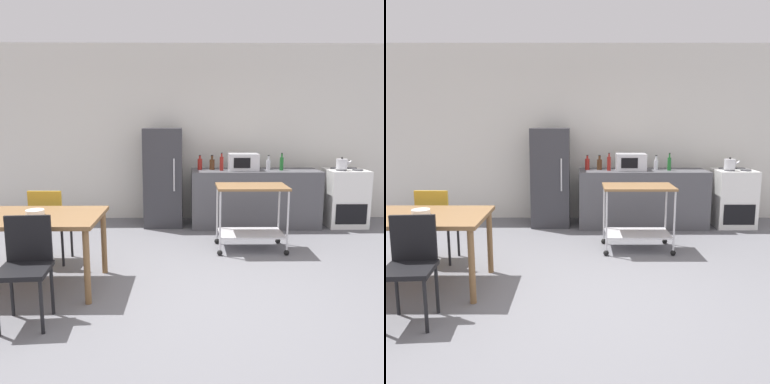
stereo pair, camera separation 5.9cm
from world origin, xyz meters
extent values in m
plane|color=slate|center=(0.00, 0.00, 0.00)|extent=(12.00, 12.00, 0.00)
cube|color=silver|center=(0.00, 3.20, 1.45)|extent=(8.40, 0.12, 2.90)
cube|color=#4C4C51|center=(0.90, 2.60, 0.45)|extent=(2.00, 0.64, 0.90)
cube|color=brown|center=(-1.78, 0.18, 0.73)|extent=(1.50, 0.90, 0.04)
cylinder|color=brown|center=(-1.09, -0.21, 0.35)|extent=(0.06, 0.06, 0.71)
cylinder|color=brown|center=(-1.09, 0.57, 0.35)|extent=(0.06, 0.06, 0.71)
cube|color=black|center=(-1.51, -0.59, 0.47)|extent=(0.43, 0.43, 0.04)
cube|color=black|center=(-1.52, -0.41, 0.69)|extent=(0.38, 0.06, 0.40)
cylinder|color=black|center=(-1.33, -0.75, 0.23)|extent=(0.03, 0.03, 0.45)
cylinder|color=black|center=(-1.69, -0.43, 0.23)|extent=(0.03, 0.03, 0.45)
cylinder|color=black|center=(-1.35, -0.41, 0.23)|extent=(0.03, 0.03, 0.45)
cube|color=gold|center=(-1.78, 0.96, 0.47)|extent=(0.41, 0.41, 0.04)
cube|color=gold|center=(-1.79, 0.78, 0.69)|extent=(0.38, 0.04, 0.40)
cylinder|color=black|center=(-1.61, 1.12, 0.23)|extent=(0.03, 0.03, 0.45)
cylinder|color=black|center=(-1.95, 1.13, 0.23)|extent=(0.03, 0.03, 0.45)
cylinder|color=black|center=(-1.62, 0.78, 0.23)|extent=(0.03, 0.03, 0.45)
cylinder|color=black|center=(-1.96, 0.79, 0.23)|extent=(0.03, 0.03, 0.45)
cube|color=white|center=(2.35, 2.62, 0.45)|extent=(0.60, 0.60, 0.90)
cube|color=black|center=(2.35, 2.32, 0.25)|extent=(0.48, 0.01, 0.32)
cylinder|color=#47474C|center=(2.22, 2.50, 0.91)|extent=(0.16, 0.16, 0.02)
cylinder|color=#47474C|center=(2.48, 2.50, 0.91)|extent=(0.16, 0.16, 0.02)
cylinder|color=#47474C|center=(2.22, 2.74, 0.91)|extent=(0.16, 0.16, 0.02)
cylinder|color=#47474C|center=(2.48, 2.74, 0.91)|extent=(0.16, 0.16, 0.02)
cube|color=#333338|center=(-0.55, 2.70, 0.78)|extent=(0.60, 0.60, 1.55)
cylinder|color=silver|center=(-0.37, 2.39, 0.85)|extent=(0.02, 0.02, 0.50)
cube|color=brown|center=(0.66, 1.38, 0.83)|extent=(0.90, 0.56, 0.03)
cube|color=silver|center=(0.66, 1.38, 0.22)|extent=(0.83, 0.52, 0.02)
cylinder|color=silver|center=(0.24, 1.13, 0.45)|extent=(0.02, 0.02, 0.76)
sphere|color=black|center=(0.24, 1.13, 0.04)|extent=(0.07, 0.07, 0.07)
cylinder|color=silver|center=(1.08, 1.13, 0.45)|extent=(0.02, 0.02, 0.76)
sphere|color=black|center=(1.08, 1.13, 0.04)|extent=(0.07, 0.07, 0.07)
cylinder|color=silver|center=(0.24, 1.63, 0.45)|extent=(0.02, 0.02, 0.76)
sphere|color=black|center=(0.24, 1.63, 0.04)|extent=(0.07, 0.07, 0.07)
cylinder|color=silver|center=(1.08, 1.63, 0.45)|extent=(0.02, 0.02, 0.76)
sphere|color=black|center=(1.08, 1.63, 0.04)|extent=(0.07, 0.07, 0.07)
cylinder|color=maroon|center=(0.03, 2.64, 0.99)|extent=(0.07, 0.07, 0.17)
cylinder|color=maroon|center=(0.03, 2.64, 1.10)|extent=(0.03, 0.03, 0.05)
cylinder|color=black|center=(0.03, 2.64, 1.13)|extent=(0.04, 0.04, 0.01)
cylinder|color=#4C2D19|center=(0.22, 2.65, 0.98)|extent=(0.08, 0.08, 0.16)
cylinder|color=#4C2D19|center=(0.22, 2.65, 1.09)|extent=(0.04, 0.04, 0.06)
cylinder|color=black|center=(0.22, 2.65, 1.13)|extent=(0.04, 0.04, 0.01)
cylinder|color=maroon|center=(0.36, 2.54, 1.01)|extent=(0.06, 0.06, 0.21)
cylinder|color=maroon|center=(0.36, 2.54, 1.14)|extent=(0.03, 0.03, 0.05)
cylinder|color=black|center=(0.36, 2.54, 1.17)|extent=(0.03, 0.03, 0.01)
cube|color=silver|center=(0.71, 2.59, 1.03)|extent=(0.46, 0.34, 0.26)
cube|color=black|center=(0.67, 2.41, 1.03)|extent=(0.25, 0.01, 0.16)
cylinder|color=silver|center=(1.11, 2.65, 0.98)|extent=(0.07, 0.07, 0.15)
cylinder|color=silver|center=(1.11, 2.65, 1.08)|extent=(0.03, 0.03, 0.06)
cylinder|color=black|center=(1.11, 2.65, 1.12)|extent=(0.03, 0.03, 0.01)
cylinder|color=#1E6628|center=(1.30, 2.55, 1.00)|extent=(0.06, 0.06, 0.20)
cylinder|color=#1E6628|center=(1.30, 2.55, 1.13)|extent=(0.03, 0.03, 0.06)
cylinder|color=black|center=(1.30, 2.55, 1.17)|extent=(0.03, 0.03, 0.01)
cylinder|color=white|center=(-1.68, 0.20, 0.78)|extent=(0.18, 0.18, 0.05)
cylinder|color=silver|center=(2.23, 2.52, 1.00)|extent=(0.17, 0.17, 0.16)
sphere|color=black|center=(2.23, 2.52, 1.09)|extent=(0.03, 0.03, 0.03)
cylinder|color=silver|center=(2.34, 2.52, 1.02)|extent=(0.08, 0.02, 0.07)
camera|label=1|loc=(-0.18, -3.78, 1.69)|focal=38.36mm
camera|label=2|loc=(-0.12, -3.78, 1.69)|focal=38.36mm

